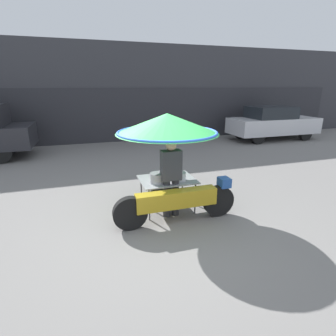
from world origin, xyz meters
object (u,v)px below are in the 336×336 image
Objects in this scene: vendor_motorcycle_cart at (168,136)px; vendor_person at (171,175)px; parked_car at (273,123)px; potted_plant at (287,122)px.

vendor_person is (-0.02, -0.23, -0.70)m from vendor_motorcycle_cart.
vendor_person is 0.36× the size of parked_car.
vendor_person is at bearing -139.81° from parked_car.
potted_plant is at bearing 30.87° from parked_car.
parked_car is at bearing -149.13° from potted_plant.
vendor_motorcycle_cart is at bearing 84.68° from vendor_person.
vendor_motorcycle_cart is 0.56× the size of parked_car.
parked_car is (7.07, 5.76, -0.75)m from vendor_motorcycle_cart.
vendor_person is at bearing -141.58° from potted_plant.
vendor_person is at bearing -95.32° from vendor_motorcycle_cart.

